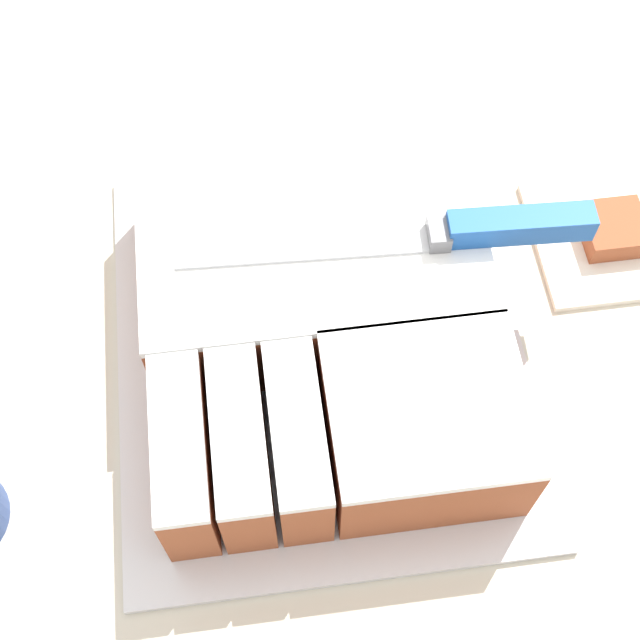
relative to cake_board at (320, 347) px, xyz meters
The scene contains 7 objects.
ground_plane 0.92m from the cake_board, 71.11° to the left, with size 8.00×8.00×0.00m, color #4C4742.
countertop 0.47m from the cake_board, 71.11° to the left, with size 1.40×1.10×0.92m.
cake_board is the anchor object (origin of this frame).
cake 0.05m from the cake_board, 50.73° to the left, with size 0.26×0.32×0.08m.
knife 0.16m from the cake_board, 15.54° to the left, with size 0.31×0.04×0.02m.
paper_napkin 0.27m from the cake_board, 15.63° to the left, with size 0.13×0.13×0.01m.
brownie 0.27m from the cake_board, 15.63° to the left, with size 0.05×0.05×0.02m.
Camera 1 is at (-0.06, -0.39, 1.56)m, focal length 50.00 mm.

